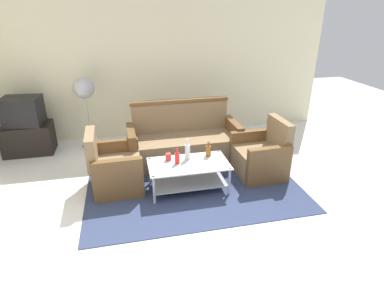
% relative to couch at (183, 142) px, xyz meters
% --- Properties ---
extents(ground_plane, '(14.00, 14.00, 0.00)m').
position_rel_couch_xyz_m(ground_plane, '(-0.15, -1.69, -0.32)').
color(ground_plane, white).
extents(wall_back, '(6.52, 0.12, 2.80)m').
position_rel_couch_xyz_m(wall_back, '(-0.15, 1.37, 1.08)').
color(wall_back, beige).
rests_on(wall_back, ground).
extents(rug, '(2.98, 2.28, 0.01)m').
position_rel_couch_xyz_m(rug, '(-0.03, -0.74, -0.31)').
color(rug, '#2D3856').
rests_on(rug, ground).
extents(couch, '(1.81, 0.76, 0.96)m').
position_rel_couch_xyz_m(couch, '(0.00, 0.00, 0.00)').
color(couch, '#7F6647').
rests_on(couch, rug).
extents(armchair_left, '(0.72, 0.78, 0.85)m').
position_rel_couch_xyz_m(armchair_left, '(-1.11, -0.67, -0.03)').
color(armchair_left, '#7F6647').
rests_on(armchair_left, rug).
extents(armchair_right, '(0.73, 0.79, 0.85)m').
position_rel_couch_xyz_m(armchair_right, '(1.05, -0.73, -0.03)').
color(armchair_right, '#7F6647').
rests_on(armchair_right, rug).
extents(coffee_table, '(1.10, 0.60, 0.40)m').
position_rel_couch_xyz_m(coffee_table, '(-0.11, -0.94, -0.04)').
color(coffee_table, silver).
rests_on(coffee_table, rug).
extents(bottle_clear, '(0.07, 0.07, 0.31)m').
position_rel_couch_xyz_m(bottle_clear, '(-0.10, -0.81, 0.21)').
color(bottle_clear, silver).
rests_on(bottle_clear, coffee_table).
extents(bottle_red, '(0.07, 0.07, 0.22)m').
position_rel_couch_xyz_m(bottle_red, '(-0.27, -0.91, 0.18)').
color(bottle_red, red).
rests_on(bottle_red, coffee_table).
extents(bottle_brown, '(0.08, 0.08, 0.22)m').
position_rel_couch_xyz_m(bottle_brown, '(0.21, -0.78, 0.18)').
color(bottle_brown, brown).
rests_on(bottle_brown, coffee_table).
extents(cup, '(0.08, 0.08, 0.10)m').
position_rel_couch_xyz_m(cup, '(-0.37, -0.79, 0.14)').
color(cup, red).
rests_on(cup, coffee_table).
extents(tv_stand, '(0.80, 0.50, 0.52)m').
position_rel_couch_xyz_m(tv_stand, '(-2.58, 0.86, -0.06)').
color(tv_stand, black).
rests_on(tv_stand, ground).
extents(television, '(0.64, 0.51, 0.48)m').
position_rel_couch_xyz_m(television, '(-2.58, 0.86, 0.44)').
color(television, black).
rests_on(television, tv_stand).
extents(pedestal_fan, '(0.36, 0.36, 1.27)m').
position_rel_couch_xyz_m(pedestal_fan, '(-1.56, 0.91, 0.70)').
color(pedestal_fan, '#2D2D33').
rests_on(pedestal_fan, ground).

